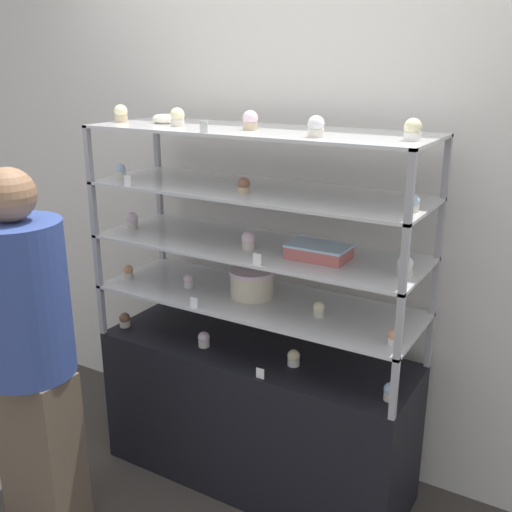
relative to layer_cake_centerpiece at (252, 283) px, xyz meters
The scene contains 35 objects.
ground_plane 0.98m from the layer_cake_centerpiece, 26.37° to the right, with size 20.00×20.00×0.00m, color #38332D.
back_wall 0.49m from the layer_cake_centerpiece, 85.53° to the left, with size 8.00×0.05×2.60m.
display_base 0.64m from the layer_cake_centerpiece, 26.37° to the right, with size 1.43×0.48×0.68m.
display_riser_lower 0.08m from the layer_cake_centerpiece, 26.37° to the right, with size 1.43×0.48×0.24m.
display_riser_middle 0.17m from the layer_cake_centerpiece, 26.37° to the right, with size 1.43×0.48×0.24m.
display_riser_upper 0.41m from the layer_cake_centerpiece, 26.37° to the right, with size 1.43×0.48×0.24m.
display_riser_top 0.65m from the layer_cake_centerpiece, 26.37° to the right, with size 1.43×0.48×0.24m.
layer_cake_centerpiece is the anchor object (origin of this frame).
sheet_cake_frosted 0.40m from the layer_cake_centerpiece, ahead, with size 0.24×0.16×0.06m.
cupcake_0 0.71m from the layer_cake_centerpiece, 168.00° to the right, with size 0.05×0.05×0.07m.
cupcake_1 0.35m from the layer_cake_centerpiece, 147.77° to the right, with size 0.05×0.05×0.07m.
cupcake_2 0.37m from the layer_cake_centerpiece, 15.39° to the right, with size 0.05×0.05×0.07m.
cupcake_3 0.75m from the layer_cake_centerpiece, 10.16° to the right, with size 0.05×0.05×0.07m.
price_tag_0 0.41m from the layer_cake_centerpiece, 52.63° to the right, with size 0.04×0.00×0.04m.
cupcake_4 0.64m from the layer_cake_centerpiece, behind, with size 0.05×0.05×0.06m.
cupcake_5 0.31m from the layer_cake_centerpiece, behind, with size 0.05×0.05×0.06m.
cupcake_6 0.35m from the layer_cake_centerpiece, ahead, with size 0.05×0.05×0.06m.
cupcake_7 0.71m from the layer_cake_centerpiece, 11.80° to the right, with size 0.05×0.05×0.06m.
price_tag_1 0.28m from the layer_cake_centerpiece, 121.08° to the right, with size 0.04×0.00×0.04m.
cupcake_8 0.66m from the layer_cake_centerpiece, behind, with size 0.06×0.06×0.08m.
cupcake_9 0.23m from the layer_cake_centerpiece, 70.48° to the right, with size 0.06×0.06×0.08m.
cupcake_10 0.72m from the layer_cake_centerpiece, ahead, with size 0.06×0.06×0.08m.
price_tag_2 0.35m from the layer_cake_centerpiece, 54.97° to the right, with size 0.04×0.00×0.04m.
cupcake_11 0.78m from the layer_cake_centerpiece, behind, with size 0.05×0.05×0.06m.
cupcake_12 0.47m from the layer_cake_centerpiece, 72.73° to the right, with size 0.05×0.05×0.06m.
cupcake_13 0.83m from the layer_cake_centerpiece, ahead, with size 0.05×0.05×0.06m.
price_tag_3 0.69m from the layer_cake_centerpiece, 153.30° to the right, with size 0.04×0.00×0.04m.
cupcake_14 0.95m from the layer_cake_centerpiece, behind, with size 0.06×0.06×0.08m.
cupcake_15 0.77m from the layer_cake_centerpiece, 163.56° to the right, with size 0.06×0.06×0.08m.
cupcake_16 0.70m from the layer_cake_centerpiece, 61.46° to the right, with size 0.06×0.06×0.08m.
cupcake_17 0.80m from the layer_cake_centerpiece, 22.36° to the right, with size 0.06×0.06×0.08m.
cupcake_18 0.98m from the layer_cake_centerpiece, ahead, with size 0.06×0.06×0.08m.
price_tag_4 0.73m from the layer_cake_centerpiece, 105.91° to the right, with size 0.04×0.00×0.04m.
donut_glazed 0.81m from the layer_cake_centerpiece, behind, with size 0.12×0.12×0.04m.
customer_figure 0.95m from the layer_cake_centerpiece, 129.82° to the right, with size 0.36×0.36×1.54m.
Camera 1 is at (1.24, -2.08, 1.89)m, focal length 42.00 mm.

